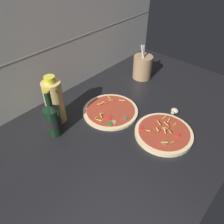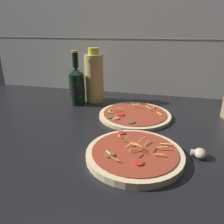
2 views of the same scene
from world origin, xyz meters
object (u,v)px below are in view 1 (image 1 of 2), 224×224
object	(u,v)px
mushroom_left	(175,111)
utensil_crock	(143,67)
oil_bottle	(54,101)
pizza_near	(164,133)
pizza_far	(111,111)
beer_bottle	(53,118)

from	to	relation	value
mushroom_left	utensil_crock	xyz separation A→B (cm)	(17.25, 33.02, 5.81)
oil_bottle	utensil_crock	distance (cm)	60.35
pizza_near	oil_bottle	size ratio (longest dim) A/B	1.07
pizza_far	oil_bottle	size ratio (longest dim) A/B	1.14
beer_bottle	utensil_crock	size ratio (longest dim) A/B	1.09
pizza_near	utensil_crock	xyz separation A→B (cm)	(34.11, 37.13, 6.07)
oil_bottle	utensil_crock	bearing A→B (deg)	-6.33
beer_bottle	mushroom_left	xyz separation A→B (cm)	(48.67, -33.31, -7.28)
mushroom_left	utensil_crock	distance (cm)	37.70
pizza_near	oil_bottle	distance (cm)	51.77
pizza_far	mushroom_left	distance (cm)	32.32
pizza_far	oil_bottle	distance (cm)	28.29
oil_bottle	beer_bottle	bearing A→B (deg)	-133.75
pizza_far	beer_bottle	distance (cm)	29.95
beer_bottle	mushroom_left	world-z (taller)	beer_bottle
pizza_near	oil_bottle	bearing A→B (deg)	120.45
beer_bottle	mushroom_left	bearing A→B (deg)	-34.39
oil_bottle	utensil_crock	world-z (taller)	oil_bottle
beer_bottle	pizza_near	bearing A→B (deg)	-49.63
pizza_near	pizza_far	bearing A→B (deg)	98.58
mushroom_left	utensil_crock	bearing A→B (deg)	62.42
beer_bottle	utensil_crock	distance (cm)	65.93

